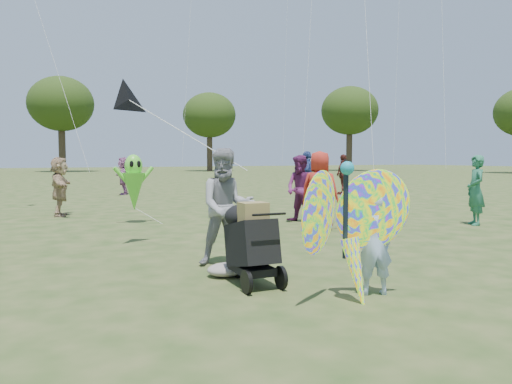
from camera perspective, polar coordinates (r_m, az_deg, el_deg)
ground at (r=7.10m, az=7.00°, el=-9.60°), size 160.00×160.00×0.00m
child_girl at (r=6.22m, az=13.36°, el=-5.82°), size 0.52×0.43×1.23m
adult_man at (r=7.69m, az=-3.36°, el=-1.71°), size 1.02×0.89×1.81m
grey_bag at (r=7.09m, az=-3.32°, el=-8.83°), size 0.58×0.47×0.18m
crowd_a at (r=11.58m, az=7.30°, el=0.20°), size 1.01×1.05×1.81m
crowd_c at (r=17.70m, az=5.86°, el=1.63°), size 1.03×1.16×1.88m
crowd_d at (r=15.14m, az=-21.52°, el=0.58°), size 0.75×1.61×1.68m
crowd_e at (r=12.72m, az=5.15°, el=0.35°), size 0.91×1.01×1.72m
crowd_f at (r=13.36m, az=23.81°, el=0.20°), size 0.67×0.75×1.72m
crowd_h at (r=22.65m, az=9.98°, el=1.99°), size 1.14×0.81×1.80m
crowd_j at (r=23.04m, az=-14.91°, el=1.80°), size 0.94×1.63×1.67m
jogging_stroller at (r=6.52m, az=-0.69°, el=-5.29°), size 0.55×1.07×1.09m
butterfly_kite at (r=5.85m, az=10.67°, el=-4.28°), size 1.74×0.75×1.82m
delta_kite_rig at (r=9.40m, az=-14.28°, el=10.14°), size 1.86×2.34×1.66m
alien_kite at (r=12.88m, az=-13.78°, el=0.79°), size 1.12×0.69×1.74m
tree_line at (r=51.54m, az=-18.45°, el=9.58°), size 91.78×33.60×10.79m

